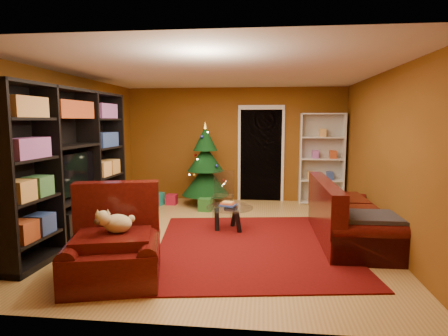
# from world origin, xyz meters

# --- Properties ---
(floor) EXTENTS (5.00, 5.50, 0.05)m
(floor) POSITION_xyz_m (0.00, 0.00, -0.03)
(floor) COLOR #AB8242
(floor) RESTS_ON ground
(ceiling) EXTENTS (5.00, 5.50, 0.05)m
(ceiling) POSITION_xyz_m (0.00, 0.00, 2.62)
(ceiling) COLOR silver
(ceiling) RESTS_ON wall_back
(wall_back) EXTENTS (5.00, 0.05, 2.60)m
(wall_back) POSITION_xyz_m (0.00, 2.77, 1.30)
(wall_back) COLOR brown
(wall_back) RESTS_ON ground
(wall_left) EXTENTS (0.05, 5.50, 2.60)m
(wall_left) POSITION_xyz_m (-2.52, 0.00, 1.30)
(wall_left) COLOR brown
(wall_left) RESTS_ON ground
(wall_right) EXTENTS (0.05, 5.50, 2.60)m
(wall_right) POSITION_xyz_m (2.52, 0.00, 1.30)
(wall_right) COLOR brown
(wall_right) RESTS_ON ground
(doorway) EXTENTS (1.06, 0.60, 2.16)m
(doorway) POSITION_xyz_m (0.60, 2.73, 1.05)
(doorway) COLOR black
(doorway) RESTS_ON floor
(rug) EXTENTS (3.16, 3.55, 0.02)m
(rug) POSITION_xyz_m (0.52, -0.51, 0.01)
(rug) COLOR #560A08
(rug) RESTS_ON floor
(media_unit) EXTENTS (0.60, 3.06, 2.33)m
(media_unit) POSITION_xyz_m (-2.27, -0.51, 1.17)
(media_unit) COLOR black
(media_unit) RESTS_ON floor
(christmas_tree) EXTENTS (1.32, 1.32, 1.85)m
(christmas_tree) POSITION_xyz_m (-0.60, 2.15, 0.90)
(christmas_tree) COLOR black
(christmas_tree) RESTS_ON floor
(gift_box_teal) EXTENTS (0.33, 0.33, 0.27)m
(gift_box_teal) POSITION_xyz_m (-1.68, 1.98, 0.14)
(gift_box_teal) COLOR #16817A
(gift_box_teal) RESTS_ON floor
(gift_box_green) EXTENTS (0.29, 0.29, 0.26)m
(gift_box_green) POSITION_xyz_m (-0.51, 1.59, 0.13)
(gift_box_green) COLOR #205F22
(gift_box_green) RESTS_ON floor
(gift_box_red) EXTENTS (0.23, 0.23, 0.23)m
(gift_box_red) POSITION_xyz_m (-1.35, 2.08, 0.11)
(gift_box_red) COLOR maroon
(gift_box_red) RESTS_ON floor
(white_bookshelf) EXTENTS (0.96, 0.36, 2.07)m
(white_bookshelf) POSITION_xyz_m (1.95, 2.57, 1.00)
(white_bookshelf) COLOR white
(white_bookshelf) RESTS_ON floor
(armchair) EXTENTS (1.39, 1.39, 0.89)m
(armchair) POSITION_xyz_m (-1.04, -1.87, 0.45)
(armchair) COLOR #360907
(armchair) RESTS_ON rug
(dog) EXTENTS (0.46, 0.39, 0.29)m
(dog) POSITION_xyz_m (-1.01, -1.81, 0.66)
(dog) COLOR beige
(dog) RESTS_ON armchair
(sofa) EXTENTS (1.02, 2.22, 0.95)m
(sofa) POSITION_xyz_m (2.02, -0.08, 0.47)
(sofa) COLOR #360907
(sofa) RESTS_ON rug
(coffee_table) EXTENTS (0.99, 0.99, 0.50)m
(coffee_table) POSITION_xyz_m (0.11, 0.26, 0.21)
(coffee_table) COLOR gray
(coffee_table) RESTS_ON rug
(acrylic_chair) EXTENTS (0.41, 0.45, 0.80)m
(acrylic_chair) POSITION_xyz_m (-0.11, 1.18, 0.40)
(acrylic_chair) COLOR #66605B
(acrylic_chair) RESTS_ON rug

